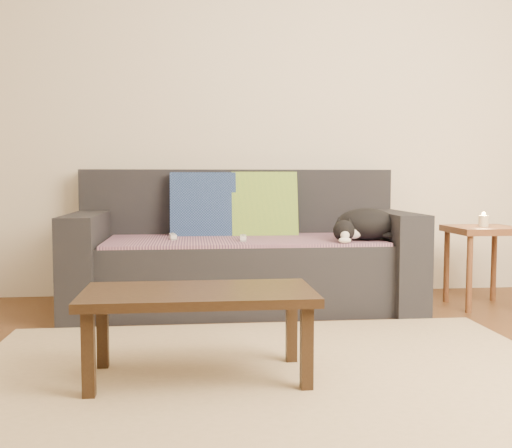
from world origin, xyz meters
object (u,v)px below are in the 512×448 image
side_table (483,241)px  coffee_table (199,302)px  cat (365,225)px  wii_remote_a (173,237)px  sofa (242,257)px  wii_remote_b (243,238)px

side_table → coffee_table: size_ratio=0.55×
side_table → coffee_table: 2.17m
cat → side_table: cat is taller
wii_remote_a → cat: bearing=-106.0°
sofa → wii_remote_a: 0.46m
cat → wii_remote_b: bearing=177.5°
side_table → wii_remote_a: bearing=177.0°
side_table → coffee_table: bearing=-146.0°
coffee_table → wii_remote_a: bearing=96.2°
side_table → coffee_table: (-1.80, -1.21, -0.10)m
sofa → wii_remote_b: sofa is taller
wii_remote_b → side_table: bearing=-83.9°
side_table → coffee_table: side_table is taller
sofa → cat: (0.72, -0.28, 0.22)m
coffee_table → cat: bearing=48.2°
sofa → side_table: 1.52m
cat → wii_remote_a: cat is taller
coffee_table → sofa: bearing=78.3°
wii_remote_a → side_table: 1.94m
wii_remote_b → side_table: (1.52, 0.03, -0.04)m
sofa → cat: size_ratio=4.75×
cat → wii_remote_b: (-0.73, 0.06, -0.08)m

